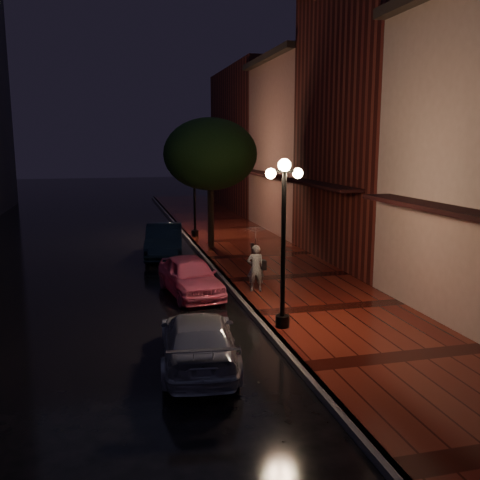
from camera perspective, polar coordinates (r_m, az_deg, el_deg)
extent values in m
plane|color=black|center=(18.62, -1.41, -4.75)|extent=(120.00, 120.00, 0.00)
cube|color=#4D130D|center=(19.19, 5.18, -4.09)|extent=(4.50, 60.00, 0.15)
cube|color=#595451|center=(18.60, -1.41, -4.52)|extent=(0.25, 60.00, 0.15)
cube|color=#511914|center=(22.39, 15.49, 11.65)|extent=(5.00, 8.00, 11.00)
cube|color=#8C5951|center=(29.63, 7.72, 9.58)|extent=(5.00, 8.00, 9.00)
cube|color=#511914|center=(39.10, 2.26, 10.55)|extent=(5.00, 12.00, 10.00)
cylinder|color=black|center=(13.52, 4.63, -1.18)|extent=(0.12, 0.12, 4.00)
cylinder|color=black|center=(14.00, 4.52, -8.62)|extent=(0.36, 0.36, 0.30)
cube|color=black|center=(13.27, 4.76, 7.31)|extent=(0.70, 0.08, 0.08)
sphere|color=#FFDD99|center=(13.26, 4.76, 7.96)|extent=(0.32, 0.32, 0.32)
sphere|color=#FFDD99|center=(13.16, 3.30, 7.09)|extent=(0.26, 0.26, 0.26)
sphere|color=#FFDD99|center=(13.38, 6.18, 7.10)|extent=(0.26, 0.26, 0.26)
cylinder|color=black|center=(27.02, -4.87, 4.58)|extent=(0.12, 0.12, 4.00)
cylinder|color=black|center=(27.27, -4.81, 0.70)|extent=(0.36, 0.36, 0.30)
cube|color=black|center=(26.90, -4.94, 8.82)|extent=(0.70, 0.08, 0.08)
sphere|color=#FFDD99|center=(26.89, -4.94, 9.14)|extent=(0.32, 0.32, 0.32)
sphere|color=#FFDD99|center=(26.84, -5.68, 8.70)|extent=(0.26, 0.26, 0.26)
sphere|color=#FFDD99|center=(26.95, -4.19, 8.73)|extent=(0.26, 0.26, 0.26)
cylinder|color=black|center=(24.17, -3.14, 2.97)|extent=(0.28, 0.28, 3.20)
ellipsoid|color=black|center=(23.98, -3.20, 9.14)|extent=(4.16, 4.16, 3.20)
sphere|color=black|center=(24.73, -1.84, 7.79)|extent=(1.80, 1.80, 1.80)
sphere|color=black|center=(23.20, -4.33, 7.85)|extent=(1.80, 1.80, 1.80)
imported|color=#EF6288|center=(17.27, -5.34, -3.83)|extent=(1.98, 3.86, 1.26)
imported|color=black|center=(23.13, -8.07, -0.06)|extent=(2.06, 4.47, 1.42)
imported|color=#ACADB4|center=(11.96, -4.46, -10.55)|extent=(2.08, 4.18, 1.17)
imported|color=white|center=(17.08, 1.68, -3.00)|extent=(0.61, 0.47, 1.51)
imported|color=silver|center=(16.89, 1.69, 0.16)|extent=(0.88, 0.89, 0.80)
cylinder|color=black|center=(17.01, 1.68, -1.84)|extent=(0.02, 0.02, 1.21)
cube|color=black|center=(17.08, 2.54, -2.66)|extent=(0.12, 0.28, 0.30)
cylinder|color=black|center=(19.02, 1.30, -2.39)|extent=(0.06, 0.06, 1.01)
cube|color=black|center=(18.90, 1.30, -0.62)|extent=(0.11, 0.09, 0.20)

